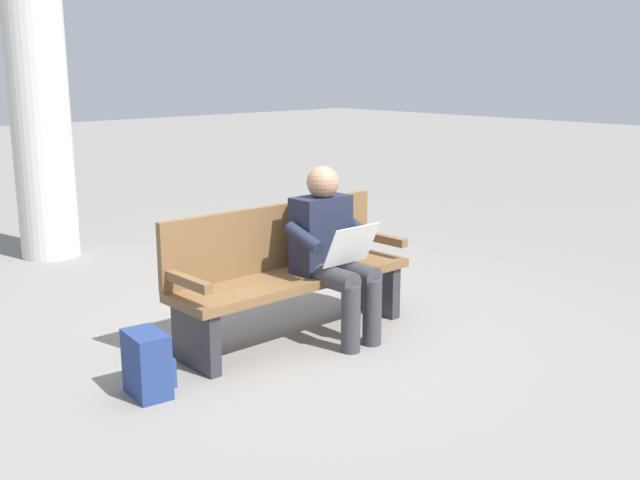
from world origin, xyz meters
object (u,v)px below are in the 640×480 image
(bench_near, at_px, (288,271))
(person_seated, at_px, (332,248))
(backpack, at_px, (148,364))
(support_pillar, at_px, (35,54))

(bench_near, xyz_separation_m, person_seated, (-0.20, 0.24, 0.17))
(backpack, bearing_deg, support_pillar, -105.47)
(person_seated, height_order, backpack, person_seated)
(backpack, xyz_separation_m, support_pillar, (-0.97, -3.51, 1.75))
(person_seated, relative_size, backpack, 3.14)
(person_seated, height_order, support_pillar, support_pillar)
(person_seated, distance_m, backpack, 1.48)
(person_seated, distance_m, support_pillar, 3.80)
(bench_near, xyz_separation_m, backpack, (1.22, 0.21, -0.27))
(backpack, height_order, support_pillar, support_pillar)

